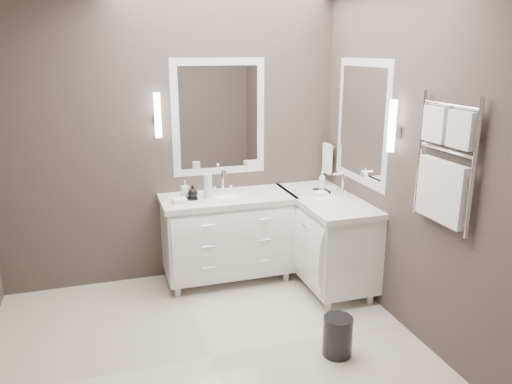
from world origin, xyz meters
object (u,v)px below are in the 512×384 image
object	(u,v)px
vanity_back	(228,232)
towel_ladder	(444,169)
waste_bin	(338,336)
vanity_right	(325,234)

from	to	relation	value
vanity_back	towel_ladder	world-z (taller)	towel_ladder
towel_ladder	waste_bin	bearing A→B (deg)	166.69
vanity_back	waste_bin	xyz separation A→B (m)	(0.45, -1.47, -0.33)
towel_ladder	vanity_back	bearing A→B (deg)	124.10
towel_ladder	vanity_right	bearing A→B (deg)	99.84
towel_ladder	waste_bin	xyz separation A→B (m)	(-0.65, 0.15, -1.24)
vanity_right	waste_bin	bearing A→B (deg)	-110.35
vanity_back	towel_ladder	distance (m)	2.16
vanity_back	towel_ladder	size ratio (longest dim) A/B	1.38
vanity_back	vanity_right	distance (m)	0.93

